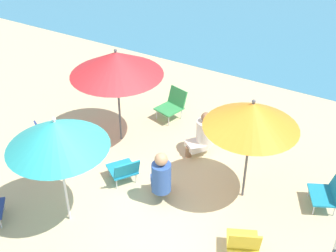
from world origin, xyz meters
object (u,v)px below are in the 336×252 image
(person_a, at_px, (203,134))
(person_b, at_px, (161,176))
(umbrella_red, at_px, (116,63))
(beach_chair_b, at_px, (124,170))
(beach_chair_d, at_px, (173,104))
(beach_chair_f, at_px, (243,242))
(beach_chair_e, at_px, (330,192))
(umbrella_orange, at_px, (252,115))
(umbrella_teal, at_px, (56,134))
(beach_chair_c, at_px, (50,139))

(person_a, bearing_deg, person_b, 36.31)
(umbrella_red, xyz_separation_m, beach_chair_b, (0.83, -1.09, -1.38))
(beach_chair_d, bearing_deg, beach_chair_f, 59.38)
(person_a, bearing_deg, beach_chair_f, 75.59)
(beach_chair_b, height_order, beach_chair_e, beach_chair_e)
(umbrella_orange, relative_size, umbrella_red, 0.96)
(umbrella_orange, distance_m, beach_chair_b, 2.46)
(umbrella_teal, height_order, beach_chair_e, umbrella_teal)
(umbrella_red, distance_m, beach_chair_f, 3.89)
(umbrella_orange, height_order, umbrella_teal, umbrella_teal)
(beach_chair_b, bearing_deg, umbrella_teal, 112.20)
(umbrella_orange, relative_size, person_a, 2.12)
(beach_chair_b, distance_m, beach_chair_c, 1.74)
(beach_chair_e, relative_size, person_a, 0.80)
(umbrella_teal, distance_m, beach_chair_c, 2.34)
(person_a, bearing_deg, beach_chair_b, 8.53)
(umbrella_teal, distance_m, person_b, 1.92)
(beach_chair_c, height_order, beach_chair_e, beach_chair_c)
(beach_chair_f, bearing_deg, beach_chair_b, 53.40)
(beach_chair_e, height_order, person_b, person_b)
(beach_chair_d, relative_size, beach_chair_f, 1.02)
(umbrella_orange, xyz_separation_m, person_a, (-1.15, 0.75, -1.19))
(umbrella_orange, distance_m, beach_chair_e, 1.91)
(beach_chair_c, relative_size, person_a, 0.86)
(umbrella_teal, xyz_separation_m, umbrella_red, (-0.57, 2.26, 0.03))
(umbrella_red, relative_size, beach_chair_f, 2.97)
(person_a, bearing_deg, beach_chair_d, -89.79)
(umbrella_orange, distance_m, umbrella_red, 2.79)
(umbrella_teal, bearing_deg, person_b, 47.03)
(beach_chair_c, height_order, beach_chair_d, beach_chair_c)
(beach_chair_b, bearing_deg, beach_chair_d, -46.96)
(beach_chair_b, bearing_deg, beach_chair_f, -157.69)
(umbrella_teal, height_order, beach_chair_c, umbrella_teal)
(beach_chair_f, bearing_deg, beach_chair_e, -49.63)
(person_a, relative_size, person_b, 0.89)
(umbrella_red, xyz_separation_m, person_a, (1.63, 0.41, -1.25))
(beach_chair_b, bearing_deg, beach_chair_e, -125.25)
(umbrella_orange, distance_m, person_a, 1.82)
(umbrella_orange, height_order, person_a, umbrella_orange)
(beach_chair_e, bearing_deg, beach_chair_b, -5.11)
(beach_chair_f, xyz_separation_m, person_b, (-1.65, 0.48, 0.17))
(umbrella_red, relative_size, beach_chair_e, 2.76)
(beach_chair_c, bearing_deg, beach_chair_d, 1.62)
(beach_chair_e, bearing_deg, person_b, 1.53)
(umbrella_red, distance_m, person_b, 2.30)
(umbrella_orange, bearing_deg, person_a, 146.71)
(beach_chair_b, relative_size, beach_chair_f, 1.09)
(umbrella_orange, bearing_deg, beach_chair_e, 18.94)
(umbrella_teal, distance_m, beach_chair_d, 3.74)
(umbrella_red, height_order, beach_chair_e, umbrella_red)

